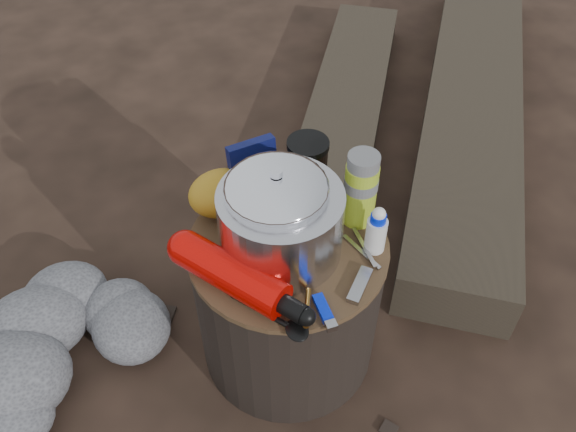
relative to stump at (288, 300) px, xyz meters
name	(u,v)px	position (x,y,z in m)	size (l,w,h in m)	color
ground	(288,345)	(0.00, 0.00, -0.20)	(60.00, 60.00, 0.00)	#2F2119
stump	(288,300)	(0.00, 0.00, 0.00)	(0.43, 0.43, 0.39)	black
rock_ring	(98,428)	(-0.49, -0.07, -0.11)	(0.39, 0.86, 0.17)	#59595E
log_main	(472,103)	(0.99, 0.61, -0.12)	(0.31, 1.86, 0.16)	#31291F
log_small	(346,108)	(0.57, 0.79, -0.14)	(0.25, 1.34, 0.11)	#31291F
foil_windscreen	(281,223)	(-0.02, 0.00, 0.27)	(0.25, 0.25, 0.15)	silver
camping_pot	(277,212)	(-0.02, 0.01, 0.30)	(0.20, 0.20, 0.20)	white
fuel_bottle	(232,274)	(-0.14, -0.06, 0.23)	(0.08, 0.31, 0.08)	red
thermos	(360,189)	(0.17, 0.01, 0.28)	(0.07, 0.07, 0.18)	#ACCA28
travel_mug	(307,166)	(0.11, 0.14, 0.26)	(0.09, 0.09, 0.13)	black
stuff_sack	(221,193)	(-0.09, 0.16, 0.25)	(0.14, 0.12, 0.10)	#B8841C
food_pouch	(253,169)	(-0.01, 0.18, 0.27)	(0.11, 0.02, 0.14)	#0A1048
lighter	(323,308)	(-0.01, -0.18, 0.20)	(0.02, 0.08, 0.02)	#0624F2
multitool	(360,285)	(0.09, -0.16, 0.20)	(0.03, 0.09, 0.01)	#9F9FA3
pot_grabber	(362,251)	(0.13, -0.08, 0.20)	(0.03, 0.11, 0.01)	#9F9FA3
spork	(263,311)	(-0.11, -0.14, 0.20)	(0.04, 0.17, 0.01)	black
squeeze_bottle	(376,231)	(0.16, -0.08, 0.25)	(0.04, 0.04, 0.10)	white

